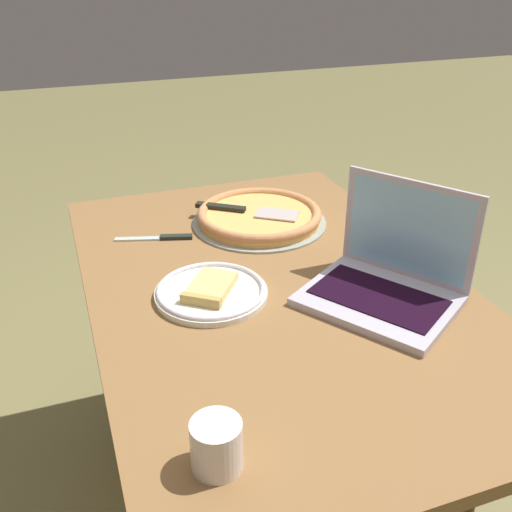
% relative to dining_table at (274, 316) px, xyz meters
% --- Properties ---
extents(ground_plane, '(12.00, 12.00, 0.00)m').
position_rel_dining_table_xyz_m(ground_plane, '(0.00, 0.00, -0.66)').
color(ground_plane, olive).
extents(dining_table, '(1.30, 0.84, 0.75)m').
position_rel_dining_table_xyz_m(dining_table, '(0.00, 0.00, 0.00)').
color(dining_table, brown).
rests_on(dining_table, ground_plane).
extents(laptop, '(0.40, 0.38, 0.25)m').
position_rel_dining_table_xyz_m(laptop, '(-0.14, -0.21, 0.14)').
color(laptop, '#B4AEBB').
rests_on(laptop, dining_table).
extents(pizza_plate, '(0.25, 0.25, 0.04)m').
position_rel_dining_table_xyz_m(pizza_plate, '(-0.01, 0.15, 0.11)').
color(pizza_plate, white).
rests_on(pizza_plate, dining_table).
extents(pizza_tray, '(0.38, 0.38, 0.04)m').
position_rel_dining_table_xyz_m(pizza_tray, '(0.32, -0.08, 0.11)').
color(pizza_tray, '#94A297').
rests_on(pizza_tray, dining_table).
extents(table_knife, '(0.08, 0.20, 0.01)m').
position_rel_dining_table_xyz_m(table_knife, '(0.31, 0.20, 0.10)').
color(table_knife, silver).
rests_on(table_knife, dining_table).
extents(drink_cup, '(0.08, 0.08, 0.08)m').
position_rel_dining_table_xyz_m(drink_cup, '(-0.47, 0.28, 0.13)').
color(drink_cup, silver).
rests_on(drink_cup, dining_table).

